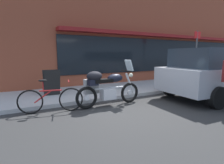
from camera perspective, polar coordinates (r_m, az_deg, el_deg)
ground_plane at (r=5.18m, az=3.54°, el=-9.08°), size 80.00×80.00×0.00m
storefront_building at (r=12.48m, az=18.99°, el=16.86°), size 20.82×0.90×7.13m
sidewalk_curb at (r=13.59m, az=30.54°, el=0.93°), size 30.00×2.78×0.12m
touring_motorcycle at (r=5.56m, az=-2.11°, el=-1.38°), size 2.18×0.66×1.41m
parked_bicycle at (r=5.23m, az=-18.56°, el=-5.19°), size 1.68×0.56×0.92m
parked_minivan at (r=7.82m, az=31.02°, el=2.70°), size 4.92×2.38×1.78m
sandwich_board_sign at (r=6.93m, az=-18.34°, el=-0.15°), size 0.55×0.41×0.90m
parking_sign_pole at (r=10.21m, az=24.80°, el=8.26°), size 0.44×0.07×2.62m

